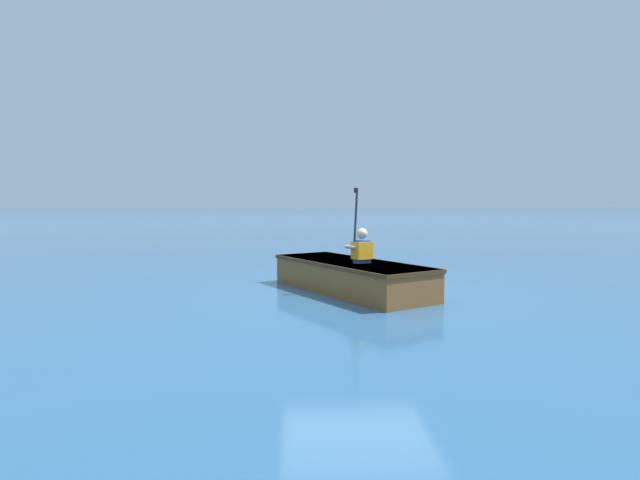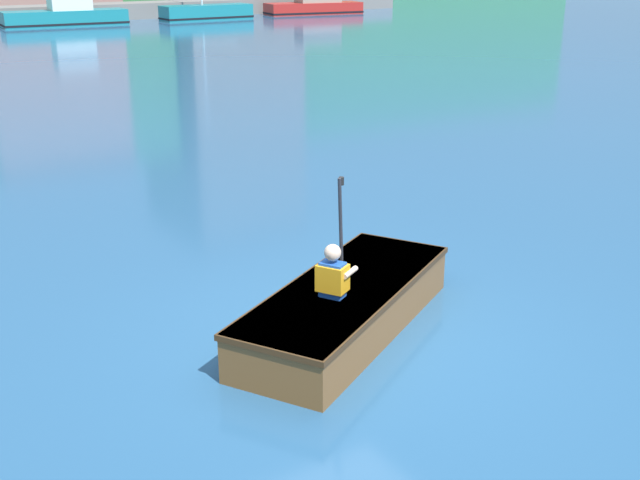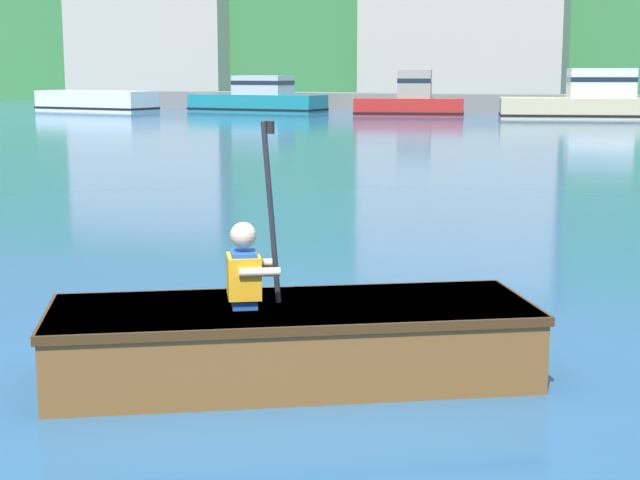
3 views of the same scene
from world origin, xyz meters
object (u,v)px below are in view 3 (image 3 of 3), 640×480
Objects in this scene: moored_boat_dock_center_near at (96,102)px; moored_boat_dock_east_inner at (259,99)px; moored_boat_dock_west_inner at (594,101)px; person_paddler at (246,268)px; rowboat_foreground at (299,338)px; moored_boat_outer_slip_west at (411,101)px.

moored_boat_dock_east_inner is at bearing 16.20° from moored_boat_dock_center_near.
moored_boat_dock_west_inner is 6.69× the size of person_paddler.
moored_boat_dock_west_inner is 2.43× the size of rowboat_foreground.
moored_boat_outer_slip_west is 38.38m from rowboat_foreground.
moored_boat_dock_east_inner is (7.89, 2.29, 0.17)m from moored_boat_dock_center_near.
rowboat_foreground is 0.59m from person_paddler.
moored_boat_dock_east_inner is at bearing 114.98° from person_paddler.
moored_boat_dock_center_near is (-24.02, -1.35, -0.25)m from moored_boat_dock_west_inner.
rowboat_foreground is at bearing -54.10° from moored_boat_dock_center_near.
moored_boat_dock_center_near is 44.65m from rowboat_foreground.
moored_boat_dock_center_near reaches higher than rowboat_foreground.
moored_boat_dock_east_inner is at bearing 170.07° from moored_boat_outer_slip_west.
rowboat_foreground is at bearing -74.75° from moored_boat_outer_slip_west.
person_paddler is (18.00, -38.63, 0.11)m from moored_boat_dock_east_inner.
moored_boat_dock_west_inner reaches higher than rowboat_foreground.
moored_boat_outer_slip_west reaches higher than moored_boat_dock_center_near.
moored_boat_outer_slip_west is at bearing -176.42° from moored_boat_dock_west_inner.
moored_boat_dock_center_near is 8.22m from moored_boat_dock_east_inner.
moored_boat_dock_west_inner is 24.05m from moored_boat_dock_center_near.
person_paddler is (1.87, -37.69, 0.03)m from moored_boat_dock_west_inner.
moored_boat_dock_center_near is 1.98× the size of rowboat_foreground.
moored_boat_outer_slip_west is at bearing -9.93° from moored_boat_dock_east_inner.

